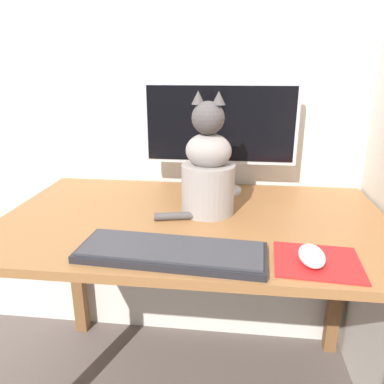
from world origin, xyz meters
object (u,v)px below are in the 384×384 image
cat (208,170)px  monitor (220,131)px  computer_mouse_right (312,256)px  keyboard (172,252)px

cat → monitor: bearing=91.1°
computer_mouse_right → monitor: bearing=115.2°
monitor → cat: size_ratio=1.44×
cat → keyboard: bearing=-94.5°
keyboard → computer_mouse_right: bearing=3.3°
monitor → keyboard: (-0.09, -0.52, -0.22)m
keyboard → computer_mouse_right: 0.34m
monitor → computer_mouse_right: (0.25, -0.52, -0.20)m
computer_mouse_right → keyboard: bearing=179.6°
keyboard → cat: bearing=81.5°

